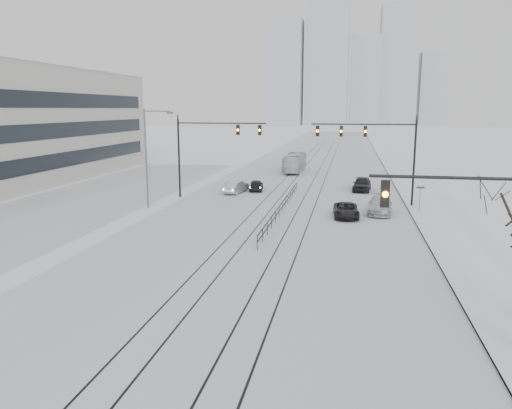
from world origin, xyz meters
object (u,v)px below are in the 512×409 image
at_px(sedan_sb_inner, 256,185).
at_px(box_truck, 295,163).
at_px(sedan_nb_right, 380,206).
at_px(sedan_nb_front, 346,210).
at_px(sedan_sb_outer, 236,187).
at_px(sedan_nb_far, 362,184).
at_px(traffic_mast_near, 492,235).

xyz_separation_m(sedan_sb_inner, box_truck, (2.37, 17.47, 0.72)).
bearing_deg(sedan_nb_right, box_truck, 115.89).
bearing_deg(sedan_nb_front, sedan_sb_inner, 125.65).
height_order(sedan_sb_outer, sedan_nb_front, sedan_sb_outer).
relative_size(sedan_nb_front, box_truck, 0.46).
bearing_deg(sedan_nb_far, box_truck, 125.86).
height_order(sedan_nb_right, box_truck, box_truck).
height_order(sedan_sb_inner, sedan_nb_front, sedan_sb_inner).
bearing_deg(sedan_sb_outer, sedan_nb_far, -152.74).
distance_m(sedan_nb_front, box_truck, 30.70).
bearing_deg(sedan_nb_front, sedan_nb_far, 80.17).
relative_size(sedan_nb_right, sedan_nb_far, 1.07).
height_order(traffic_mast_near, box_truck, traffic_mast_near).
bearing_deg(sedan_nb_right, sedan_nb_front, -138.10).
height_order(traffic_mast_near, sedan_sb_inner, traffic_mast_near).
bearing_deg(traffic_mast_near, sedan_sb_inner, 113.33).
xyz_separation_m(sedan_sb_outer, sedan_nb_far, (13.45, 4.05, 0.10)).
xyz_separation_m(sedan_sb_inner, sedan_sb_outer, (-1.88, -1.98, 0.06)).
xyz_separation_m(sedan_nb_front, box_truck, (-7.64, 29.72, 0.73)).
distance_m(sedan_nb_far, box_truck, 17.96).
bearing_deg(traffic_mast_near, sedan_nb_front, 102.81).
height_order(traffic_mast_near, sedan_nb_right, traffic_mast_near).
xyz_separation_m(traffic_mast_near, sedan_nb_right, (-2.38, 25.31, -3.84)).
height_order(traffic_mast_near, sedan_nb_front, traffic_mast_near).
bearing_deg(box_truck, sedan_sb_inner, 83.73).
relative_size(sedan_sb_inner, sedan_nb_front, 0.83).
relative_size(traffic_mast_near, box_truck, 0.73).
bearing_deg(sedan_nb_right, sedan_sb_inner, 146.95).
height_order(sedan_nb_right, sedan_nb_far, sedan_nb_far).
bearing_deg(traffic_mast_near, sedan_nb_far, 95.63).
bearing_deg(sedan_nb_far, sedan_nb_front, -91.23).
xyz_separation_m(sedan_nb_right, box_truck, (-10.51, 27.57, 0.62)).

